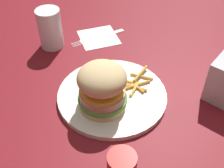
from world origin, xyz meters
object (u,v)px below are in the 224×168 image
drink_glass (50,30)px  fork (98,37)px  napkin (99,37)px  fries_pile (136,82)px  plate (112,95)px  sandwich (102,87)px

drink_glass → fork: bearing=5.8°
napkin → drink_glass: (-0.14, -0.01, 0.05)m
napkin → fork: 0.00m
fries_pile → fork: size_ratio=0.59×
fries_pile → drink_glass: size_ratio=0.90×
plate → sandwich: 0.07m
napkin → drink_glass: drink_glass is taller
fork → drink_glass: bearing=-174.2°
napkin → fork: size_ratio=0.65×
fries_pile → drink_glass: (-0.19, 0.22, 0.04)m
fork → drink_glass: 0.15m
plate → fork: (0.01, 0.26, -0.00)m
fries_pile → drink_glass: 0.29m
napkin → drink_glass: 0.15m
plate → napkin: (0.01, 0.26, -0.01)m
sandwich → fork: (0.04, 0.29, -0.06)m
fork → drink_glass: drink_glass is taller
napkin → fries_pile: bearing=-77.1°
plate → fork: size_ratio=1.51×
sandwich → napkin: (0.04, 0.29, -0.07)m
plate → napkin: 0.26m
plate → drink_glass: drink_glass is taller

